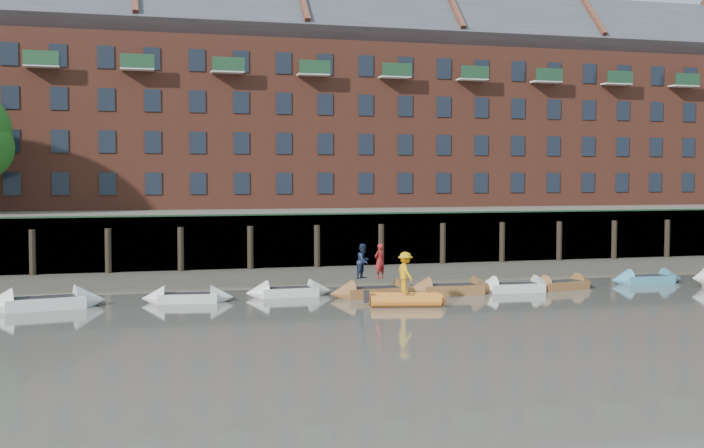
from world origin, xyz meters
name	(u,v)px	position (x,y,z in m)	size (l,w,h in m)	color
ground	(506,328)	(0.00, 0.00, 0.00)	(220.00, 220.00, 0.00)	#5F5B53
foreshore	(367,274)	(0.00, 18.00, 0.00)	(110.00, 8.00, 0.50)	#3D382F
mud_band	(385,282)	(0.00, 14.60, 0.00)	(110.00, 1.60, 0.10)	#4C4336
river_wall	(347,241)	(0.00, 22.38, 1.59)	(110.00, 1.23, 3.30)	#2D2A26
bank_terrace	(300,228)	(0.00, 36.00, 1.60)	(110.00, 28.00, 3.20)	#5E594D
apartment_terrace	(297,80)	(0.00, 36.99, 12.82)	(80.60, 15.56, 20.98)	brown
rowboat_0	(44,303)	(-16.57, 9.38, 0.26)	(5.16, 2.33, 1.44)	silver
rowboat_1	(188,298)	(-10.63, 9.73, 0.20)	(4.09, 1.68, 1.15)	silver
rowboat_2	(289,292)	(-5.96, 10.46, 0.21)	(4.06, 1.27, 1.17)	silver
rowboat_3	(375,292)	(-2.20, 9.18, 0.22)	(4.34, 1.41, 1.25)	brown
rowboat_4	(452,289)	(1.58, 9.20, 0.23)	(4.48, 1.63, 1.27)	brown
rowboat_5	(515,287)	(4.78, 9.12, 0.21)	(4.18, 1.40, 1.20)	silver
rowboat_6	(562,285)	(7.39, 9.36, 0.20)	(4.13, 1.91, 1.15)	brown
rowboat_7	(647,279)	(12.83, 10.35, 0.21)	(4.04, 1.28, 1.16)	teal
rib_tender	(408,299)	(-1.59, 6.32, 0.25)	(3.35, 2.17, 0.56)	orange
person_rower_a	(380,261)	(-2.01, 9.11, 1.65)	(0.59, 0.39, 1.61)	maroon
person_rower_b	(363,261)	(-2.71, 9.34, 1.64)	(0.78, 0.61, 1.61)	#19233F
person_rib_crew	(405,272)	(-1.69, 6.38, 1.41)	(1.14, 0.66, 1.76)	orange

